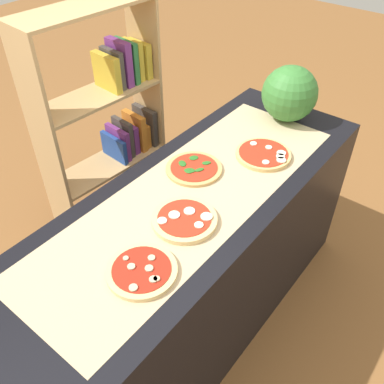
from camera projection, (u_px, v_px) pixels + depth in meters
The scene contains 9 objects.
ground_plane at pixel (192, 316), 2.42m from camera, with size 12.00×12.00×0.00m, color brown.
counter at pixel (192, 264), 2.12m from camera, with size 2.04×0.70×0.92m, color black.
parchment_paper at pixel (192, 195), 1.82m from camera, with size 1.64×0.54×0.00m, color tan.
pizza_mushroom_0 at pixel (142, 271), 1.49m from camera, with size 0.26×0.26×0.03m.
pizza_mozzarella_1 at pixel (185, 219), 1.69m from camera, with size 0.27×0.27×0.03m.
pizza_spinach_2 at pixel (194, 168), 1.95m from camera, with size 0.26×0.26×0.02m.
pizza_mozzarella_3 at pixel (264, 154), 2.03m from camera, with size 0.27×0.27×0.03m.
watermelon at pixel (290, 94), 2.22m from camera, with size 0.30×0.30×0.30m, color #387A33.
bookshelf at pixel (117, 130), 2.64m from camera, with size 0.79×0.33×1.46m.
Camera 1 is at (-1.08, -0.85, 2.11)m, focal length 39.46 mm.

